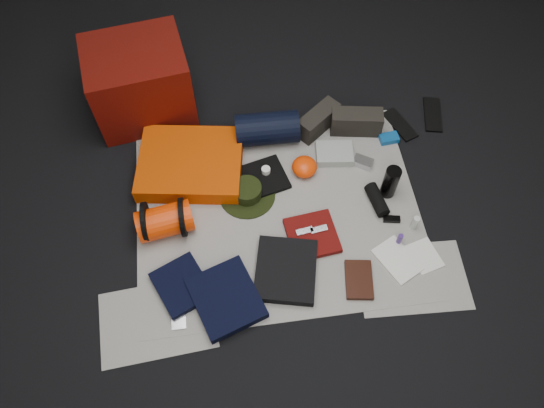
{
  "coord_description": "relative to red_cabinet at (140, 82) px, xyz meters",
  "views": [
    {
      "loc": [
        -0.24,
        -1.49,
        2.63
      ],
      "look_at": [
        -0.04,
        -0.0,
        0.1
      ],
      "focal_mm": 35.0,
      "sensor_mm": 36.0,
      "label": 1
    }
  ],
  "objects": [
    {
      "name": "navy_duffel",
      "position": [
        0.73,
        -0.35,
        -0.14
      ],
      "size": [
        0.39,
        0.21,
        0.2
      ],
      "primitive_type": "cylinder",
      "rotation": [
        0.0,
        1.57,
        -0.02
      ],
      "color": "black",
      "rests_on": "newspaper_mat"
    },
    {
      "name": "toiletry_clear",
      "position": [
        1.46,
        -1.08,
        -0.18
      ],
      "size": [
        0.04,
        0.04,
        0.1
      ],
      "primitive_type": "cylinder",
      "rotation": [
        0.0,
        0.0,
        -0.18
      ],
      "color": "silver",
      "rests_on": "newspaper_mat"
    },
    {
      "name": "speaker",
      "position": [
        1.29,
        -0.9,
        -0.2
      ],
      "size": [
        0.11,
        0.21,
        0.08
      ],
      "primitive_type": "cylinder",
      "rotation": [
        1.57,
        0.0,
        0.18
      ],
      "color": "black",
      "rests_on": "newspaper_mat"
    },
    {
      "name": "black_tshirt",
      "position": [
        0.67,
        -0.64,
        -0.22
      ],
      "size": [
        0.32,
        0.3,
        0.03
      ],
      "primitive_type": "cube",
      "rotation": [
        0.0,
        0.0,
        0.25
      ],
      "color": "black",
      "rests_on": "newspaper_mat"
    },
    {
      "name": "trousers_navy_b",
      "position": [
        0.38,
        -1.37,
        -0.21
      ],
      "size": [
        0.42,
        0.45,
        0.06
      ],
      "primitive_type": "cube",
      "rotation": [
        0.0,
        0.0,
        0.33
      ],
      "color": "black",
      "rests_on": "newspaper_mat"
    },
    {
      "name": "map_printout",
      "position": [
        1.47,
        -1.26,
        -0.23
      ],
      "size": [
        0.19,
        0.22,
        0.01
      ],
      "primitive_type": "cube",
      "rotation": [
        0.0,
        0.0,
        0.26
      ],
      "color": "silver",
      "rests_on": "newspaper_mat"
    },
    {
      "name": "sunglasses",
      "position": [
        1.35,
        -1.02,
        -0.22
      ],
      "size": [
        0.1,
        0.05,
        0.02
      ],
      "primitive_type": "cube",
      "rotation": [
        0.0,
        0.0,
        -0.18
      ],
      "color": "black",
      "rests_on": "newspaper_mat"
    },
    {
      "name": "floor",
      "position": [
        0.72,
        -0.87,
        -0.25
      ],
      "size": [
        4.5,
        4.5,
        0.02
      ],
      "primitive_type": "cube",
      "color": "black",
      "rests_on": "ground"
    },
    {
      "name": "sack_strap_left",
      "position": [
        -0.0,
        -0.9,
        -0.13
      ],
      "size": [
        0.02,
        0.22,
        0.22
      ],
      "primitive_type": "cylinder",
      "rotation": [
        0.0,
        1.57,
        0.0
      ],
      "color": "black",
      "rests_on": "newspaper_mat"
    },
    {
      "name": "boonie_brim",
      "position": [
        0.56,
        -0.74,
        -0.23
      ],
      "size": [
        0.42,
        0.42,
        0.01
      ],
      "primitive_type": "cylinder",
      "rotation": [
        0.0,
        0.0,
        -0.35
      ],
      "color": "black",
      "rests_on": "newspaper_mat"
    },
    {
      "name": "key_cluster",
      "position": [
        0.13,
        -1.45,
        -0.23
      ],
      "size": [
        0.07,
        0.07,
        0.01
      ],
      "primitive_type": "cube",
      "rotation": [
        0.0,
        0.0,
        -0.01
      ],
      "color": "silver",
      "rests_on": "newspaper_mat"
    },
    {
      "name": "hiking_boot_left",
      "position": [
        1.06,
        -0.31,
        -0.16
      ],
      "size": [
        0.3,
        0.27,
        0.15
      ],
      "primitive_type": "cube",
      "rotation": [
        0.0,
        0.0,
        0.67
      ],
      "color": "black",
      "rests_on": "newspaper_mat"
    },
    {
      "name": "tape_roll",
      "position": [
        0.69,
        -0.61,
        -0.19
      ],
      "size": [
        0.05,
        0.05,
        0.04
      ],
      "primitive_type": "cylinder",
      "color": "white",
      "rests_on": "black_tshirt"
    },
    {
      "name": "orange_stuff_sack",
      "position": [
        0.92,
        -0.62,
        -0.19
      ],
      "size": [
        0.17,
        0.17,
        0.1
      ],
      "primitive_type": "ellipsoid",
      "rotation": [
        0.0,
        0.0,
        0.14
      ],
      "color": "#ED3503",
      "rests_on": "newspaper_mat"
    },
    {
      "name": "map_booklet",
      "position": [
        1.32,
        -1.27,
        -0.23
      ],
      "size": [
        0.26,
        0.3,
        0.01
      ],
      "primitive_type": "cube",
      "rotation": [
        0.0,
        0.0,
        0.47
      ],
      "color": "silver",
      "rests_on": "newspaper_mat"
    },
    {
      "name": "newspaper_mat",
      "position": [
        0.72,
        -0.87,
        -0.24
      ],
      "size": [
        1.6,
        1.3,
        0.01
      ],
      "primitive_type": "cube",
      "color": "#B0ABA2",
      "rests_on": "floor"
    },
    {
      "name": "flip_flop_left",
      "position": [
        1.58,
        -0.35,
        -0.23
      ],
      "size": [
        0.19,
        0.28,
        0.01
      ],
      "primitive_type": "cube",
      "rotation": [
        0.0,
        0.0,
        0.38
      ],
      "color": "black",
      "rests_on": "floor"
    },
    {
      "name": "sleeping_pad",
      "position": [
        0.25,
        -0.52,
        -0.18
      ],
      "size": [
        0.67,
        0.58,
        0.11
      ],
      "primitive_type": "cube",
      "rotation": [
        0.0,
        0.0,
        -0.16
      ],
      "color": "#CD4002",
      "rests_on": "newspaper_mat"
    },
    {
      "name": "red_cabinet",
      "position": [
        0.0,
        0.0,
        0.0
      ],
      "size": [
        0.64,
        0.56,
        0.48
      ],
      "primitive_type": "cube",
      "rotation": [
        0.0,
        0.0,
        0.15
      ],
      "color": "#540B06",
      "rests_on": "floor"
    },
    {
      "name": "sack_strap_right",
      "position": [
        0.2,
        -0.9,
        -0.13
      ],
      "size": [
        0.02,
        0.22,
        0.22
      ],
      "primitive_type": "cylinder",
      "rotation": [
        0.0,
        1.57,
        0.0
      ],
      "color": "black",
      "rests_on": "newspaper_mat"
    },
    {
      "name": "cyan_case",
      "position": [
        1.47,
        -0.46,
        -0.22
      ],
      "size": [
        0.12,
        0.08,
        0.04
      ],
      "primitive_type": "cube",
      "rotation": [
        0.0,
        0.0,
        0.08
      ],
      "color": "#0E4B8A",
      "rests_on": "newspaper_mat"
    },
    {
      "name": "first_aid_pouch",
      "position": [
        1.12,
        -0.54,
        -0.21
      ],
      "size": [
        0.24,
        0.19,
        0.05
      ],
      "primitive_type": "cube",
      "rotation": [
        0.0,
        0.0,
        -0.12
      ],
      "color": "#939A92",
      "rests_on": "newspaper_mat"
    },
    {
      "name": "newspaper_sheet_front_left",
      "position": [
        0.02,
        -1.42,
        -0.24
      ],
      "size": [
        0.61,
        0.44,
        0.0
      ],
      "primitive_type": "cube",
      "rotation": [
        0.0,
        0.0,
        0.07
      ],
      "color": "#B0ABA2",
      "rests_on": "floor"
    },
    {
      "name": "trousers_charcoal",
      "position": [
        0.71,
        -1.25,
        -0.21
      ],
      "size": [
        0.39,
        0.42,
        0.06
      ],
      "primitive_type": "cube",
      "rotation": [
        0.0,
        0.0,
        -0.23
      ],
      "color": "black",
      "rests_on": "newspaper_mat"
    },
    {
      "name": "hiking_boot_right",
      "position": [
        1.28,
        -0.35,
        -0.16
      ],
      "size": [
        0.33,
        0.17,
        0.16
      ],
      "primitive_type": "cube",
      "rotation": [
        0.0,
        0.0,
        -0.17
      ],
      "color": "black",
      "rests_on": "newspaper_mat"
    },
    {
      "name": "stuff_sack",
      "position": [
        0.1,
        -0.9,
        -0.15
      ],
      "size": [
        0.32,
        0.22,
        0.18
      ],
      "primitive_type": "cylinder",
      "rotation": [
        0.0,
        1.57,
        0.16
      ],
      "color": "#ED3503",
      "rests_on": "newspaper_mat"
    },
    {
      "name": "paperback_book",
      "position": [
        1.09,
        -1.35,
        -0.22
      ],
      "size": [
        0.17,
        0.24,
        0.03
      ],
      "primitive_type": "cube",
      "rotation": [
        0.0,
        0.0,
        -0.15
      ],
      "color": "black",
      "rests_on": "newspaper_mat"
    },
    {
      "name": "boonie_crown",
      "position": [
        0.56,
        -0.74,
        -0.19
      ],
      "size": [
        0.17,
        0.17,
        0.07
      ],
      "primitive_type": "cylinder",
      "color": "black",
      "rests_on": "boonie_brim"
    },
    {
      "name": "red_shirt",
      "position": [
        0.89,
        -1.06,
        -0.22
      ],
      "size": [
        0.3,
        0.3,
        0.04
      ],
      "primitive_type": "cube",
      "rotation": [
        0.0,
        0.0,
        0.11
      ],
      "color": "#5A0C09",
      "rests_on": "newspaper_mat"
    },
    {
      "name": "toiletry_purple",
      "position": [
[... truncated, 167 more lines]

